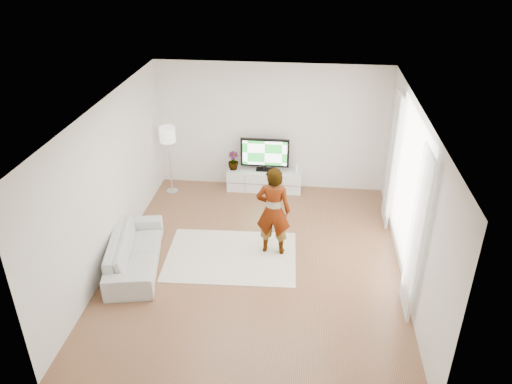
# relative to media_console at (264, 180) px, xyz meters

# --- Properties ---
(floor) EXTENTS (6.00, 6.00, 0.00)m
(floor) POSITION_rel_media_console_xyz_m (0.11, -2.76, -0.23)
(floor) COLOR #8F6240
(floor) RESTS_ON ground
(ceiling) EXTENTS (6.00, 6.00, 0.00)m
(ceiling) POSITION_rel_media_console_xyz_m (0.11, -2.76, 2.57)
(ceiling) COLOR white
(ceiling) RESTS_ON wall_back
(wall_left) EXTENTS (0.02, 6.00, 2.80)m
(wall_left) POSITION_rel_media_console_xyz_m (-2.39, -2.76, 1.17)
(wall_left) COLOR silver
(wall_left) RESTS_ON floor
(wall_right) EXTENTS (0.02, 6.00, 2.80)m
(wall_right) POSITION_rel_media_console_xyz_m (2.61, -2.76, 1.17)
(wall_right) COLOR silver
(wall_right) RESTS_ON floor
(wall_back) EXTENTS (5.00, 0.02, 2.80)m
(wall_back) POSITION_rel_media_console_xyz_m (0.11, 0.24, 1.17)
(wall_back) COLOR silver
(wall_back) RESTS_ON floor
(wall_front) EXTENTS (5.00, 0.02, 2.80)m
(wall_front) POSITION_rel_media_console_xyz_m (0.11, -5.76, 1.17)
(wall_front) COLOR silver
(wall_front) RESTS_ON floor
(window) EXTENTS (0.01, 2.60, 2.50)m
(window) POSITION_rel_media_console_xyz_m (2.59, -2.46, 1.22)
(window) COLOR white
(window) RESTS_ON wall_right
(curtain_near) EXTENTS (0.04, 0.70, 2.60)m
(curtain_near) POSITION_rel_media_console_xyz_m (2.51, -3.76, 1.12)
(curtain_near) COLOR white
(curtain_near) RESTS_ON floor
(curtain_far) EXTENTS (0.04, 0.70, 2.60)m
(curtain_far) POSITION_rel_media_console_xyz_m (2.51, -1.16, 1.12)
(curtain_far) COLOR white
(curtain_far) RESTS_ON floor
(media_console) EXTENTS (1.64, 0.47, 0.46)m
(media_console) POSITION_rel_media_console_xyz_m (0.00, 0.00, 0.00)
(media_console) COLOR silver
(media_console) RESTS_ON floor
(television) EXTENTS (1.07, 0.21, 0.74)m
(television) POSITION_rel_media_console_xyz_m (-0.00, 0.03, 0.63)
(television) COLOR black
(television) RESTS_ON media_console
(game_console) EXTENTS (0.05, 0.15, 0.19)m
(game_console) POSITION_rel_media_console_xyz_m (0.72, -0.00, 0.33)
(game_console) COLOR white
(game_console) RESTS_ON media_console
(potted_plant) EXTENTS (0.30, 0.30, 0.41)m
(potted_plant) POSITION_rel_media_console_xyz_m (-0.70, 0.00, 0.44)
(potted_plant) COLOR #3F7238
(potted_plant) RESTS_ON media_console
(rug) EXTENTS (2.38, 1.76, 0.01)m
(rug) POSITION_rel_media_console_xyz_m (-0.35, -2.66, -0.23)
(rug) COLOR #ECE3C9
(rug) RESTS_ON floor
(player) EXTENTS (0.63, 0.44, 1.67)m
(player) POSITION_rel_media_console_xyz_m (0.38, -2.42, 0.61)
(player) COLOR #334772
(player) RESTS_ON rug
(sofa) EXTENTS (1.16, 2.12, 0.59)m
(sofa) POSITION_rel_media_console_xyz_m (-1.95, -3.10, 0.06)
(sofa) COLOR beige
(sofa) RESTS_ON floor
(floor_lamp) EXTENTS (0.34, 0.34, 1.52)m
(floor_lamp) POSITION_rel_media_console_xyz_m (-2.04, -0.33, 1.06)
(floor_lamp) COLOR silver
(floor_lamp) RESTS_ON floor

